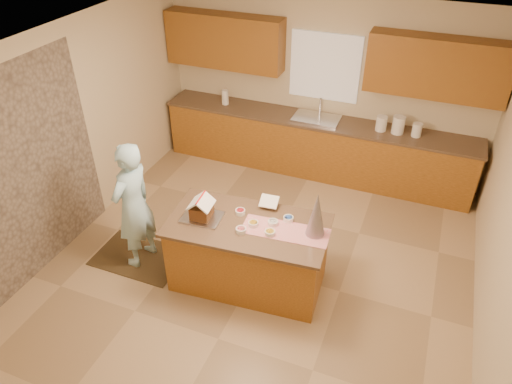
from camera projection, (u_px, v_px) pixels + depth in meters
floor at (258, 269)px, 5.88m from camera, size 5.50×5.50×0.00m
ceiling at (258, 53)px, 4.34m from camera, size 5.50×5.50×0.00m
wall_back at (324, 85)px, 7.21m from camera, size 5.50×5.50×0.00m
wall_left at (69, 137)px, 5.87m from camera, size 5.50×5.50×0.00m
wall_right at (511, 232)px, 4.36m from camera, size 5.50×5.50×0.00m
stone_accent at (25, 176)px, 5.31m from camera, size 0.00×2.50×2.50m
window_curtain at (325, 67)px, 7.02m from camera, size 1.05×0.03×1.00m
back_counter_base at (314, 147)px, 7.50m from camera, size 4.80×0.60×0.88m
back_counter_top at (316, 121)px, 7.24m from camera, size 4.85×0.63×0.04m
upper_cabinet_left at (225, 41)px, 7.23m from camera, size 1.85×0.35×0.80m
upper_cabinet_right at (437, 68)px, 6.30m from camera, size 1.85×0.35×0.80m
sink at (316, 121)px, 7.25m from camera, size 0.70×0.45×0.12m
faucet at (320, 106)px, 7.29m from camera, size 0.03×0.03×0.28m
island_base at (248, 255)px, 5.48m from camera, size 1.77×0.99×0.83m
island_top at (248, 225)px, 5.23m from camera, size 1.85×1.07×0.04m
table_runner at (285, 231)px, 5.12m from camera, size 0.97×0.42×0.01m
baking_tray at (202, 217)px, 5.30m from camera, size 0.46×0.36×0.02m
cookbook at (269, 202)px, 5.42m from camera, size 0.22×0.18×0.09m
tinsel_tree at (316, 215)px, 4.93m from camera, size 0.22×0.22×0.52m
rug at (140, 257)px, 6.05m from camera, size 1.11×0.72×0.01m
boy at (133, 206)px, 5.56m from camera, size 0.46×0.64×1.63m
canister_a at (381, 123)px, 6.88m from camera, size 0.16×0.16×0.22m
canister_b at (398, 125)px, 6.79m from camera, size 0.18×0.18×0.26m
canister_c at (417, 130)px, 6.73m from camera, size 0.14×0.14×0.20m
paper_towel at (225, 97)px, 7.62m from camera, size 0.11×0.11×0.24m
gingerbread_house at (201, 209)px, 5.24m from camera, size 0.28×0.28×0.27m
candy_bowls at (261, 223)px, 5.19m from camera, size 0.66×0.49×0.05m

